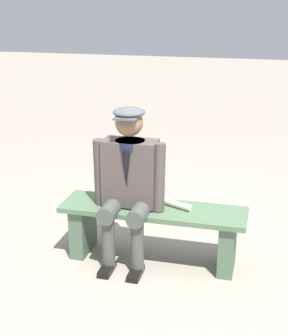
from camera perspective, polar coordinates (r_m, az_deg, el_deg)
The scene contains 4 objects.
ground_plane at distance 4.49m, azimuth 1.00°, elevation -10.37°, with size 30.00×30.00×0.00m, color gray.
bench at distance 4.34m, azimuth 1.03°, elevation -6.58°, with size 1.59×0.44×0.50m.
seated_man at distance 4.16m, azimuth -1.79°, elevation -1.26°, with size 0.62×0.55×1.36m.
rolled_magazine at distance 4.26m, azimuth 3.90°, elevation -4.21°, with size 0.06×0.06×0.25m, color beige.
Camera 1 is at (-0.89, 3.80, 2.22)m, focal length 53.31 mm.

